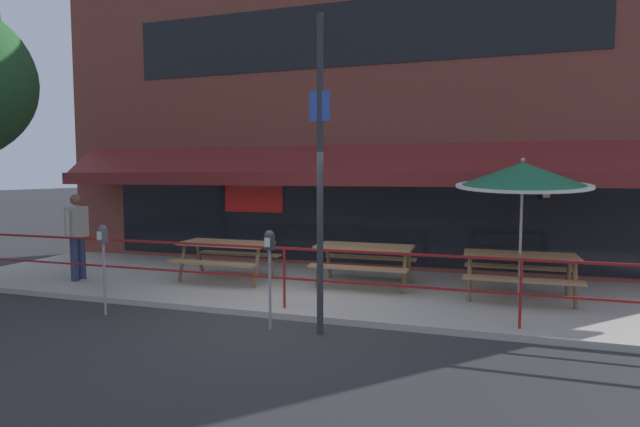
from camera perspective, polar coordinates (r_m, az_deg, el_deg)
The scene contains 12 objects.
ground_plane at distance 7.77m, azimuth -4.92°, elevation -11.97°, with size 120.00×120.00×0.00m, color #2D2D30.
patio_deck at distance 9.57m, azimuth -0.27°, elevation -8.48°, with size 15.00×4.00×0.10m, color #ADA89E.
restaurant_building at distance 11.57m, azimuth 3.20°, elevation 12.14°, with size 15.00×1.60×7.53m.
patio_railing at distance 7.86m, azimuth -4.11°, elevation -5.79°, with size 13.84×0.04×0.97m.
picnic_table_left at distance 10.07m, azimuth -10.67°, elevation -4.11°, with size 1.80×1.42×0.76m.
picnic_table_centre at distance 9.46m, azimuth 5.09°, elevation -4.61°, with size 1.80×1.42×0.76m.
picnic_table_right at distance 9.06m, azimuth 21.86°, elevation -5.32°, with size 1.80×1.42×0.76m.
patio_umbrella_right at distance 8.94m, azimuth 22.14°, elevation 4.04°, with size 2.14×2.14×2.38m.
pedestrian_walking at distance 11.00m, azimuth -26.02°, elevation -1.92°, with size 0.27×0.62×1.71m.
parking_meter_near at distance 8.45m, azimuth -23.54°, elevation -3.03°, with size 0.15×0.16×1.42m.
parking_meter_far at distance 7.03m, azimuth -5.79°, elevation -4.13°, with size 0.15×0.16×1.42m.
street_sign_pole at distance 6.74m, azimuth 0.01°, elevation 4.62°, with size 0.28×0.09×4.31m.
Camera 1 is at (2.88, -6.87, 2.20)m, focal length 28.00 mm.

